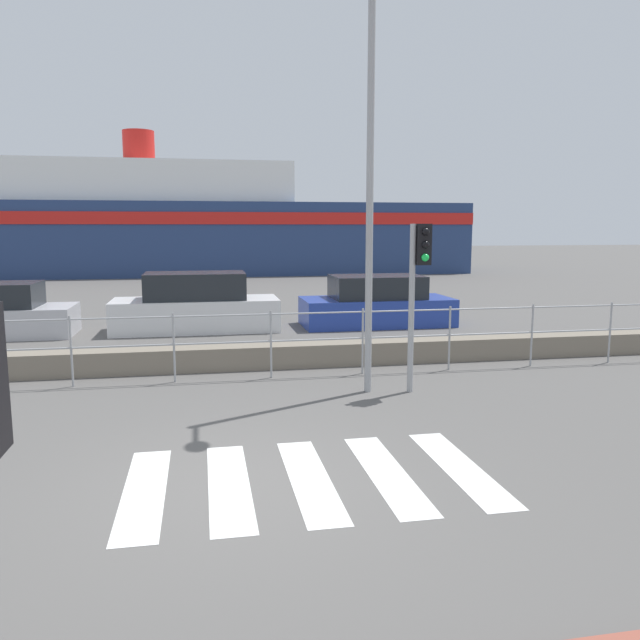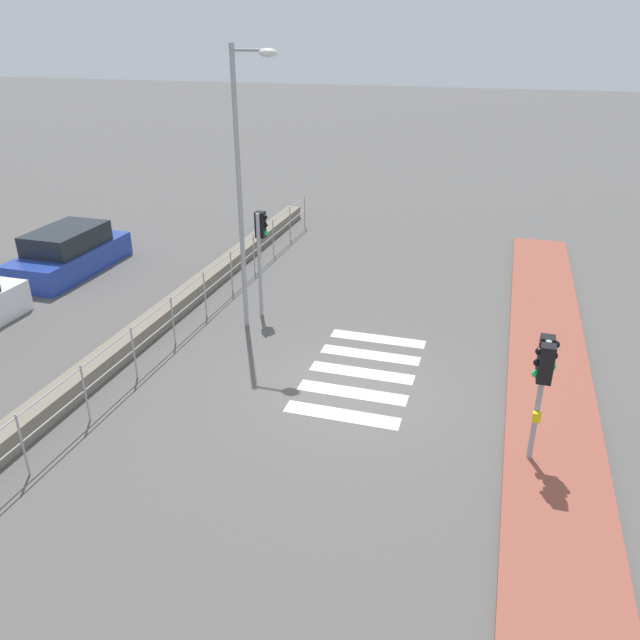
# 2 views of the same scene
# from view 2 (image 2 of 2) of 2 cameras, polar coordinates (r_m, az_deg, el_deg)

# --- Properties ---
(ground_plane) EXTENTS (160.00, 160.00, 0.00)m
(ground_plane) POSITION_cam_2_polar(r_m,az_deg,el_deg) (13.70, 3.10, -6.39)
(ground_plane) COLOR #565451
(sidewalk_brick) EXTENTS (24.00, 1.80, 0.12)m
(sidewalk_brick) POSITION_cam_2_polar(r_m,az_deg,el_deg) (13.49, 20.45, -8.37)
(sidewalk_brick) COLOR #934C3D
(sidewalk_brick) RESTS_ON ground_plane
(crosswalk) EXTENTS (4.05, 2.40, 0.01)m
(crosswalk) POSITION_cam_2_polar(r_m,az_deg,el_deg) (14.35, 3.84, -4.82)
(crosswalk) COLOR silver
(crosswalk) RESTS_ON ground_plane
(seawall) EXTENTS (25.48, 0.55, 0.46)m
(seawall) POSITION_cam_2_polar(r_m,az_deg,el_deg) (15.70, -17.48, -2.31)
(seawall) COLOR slate
(seawall) RESTS_ON ground_plane
(harbor_fence) EXTENTS (22.97, 0.04, 1.27)m
(harbor_fence) POSITION_cam_2_polar(r_m,az_deg,el_deg) (15.00, -14.97, -0.76)
(harbor_fence) COLOR #9EA0A3
(harbor_fence) RESTS_ON ground_plane
(traffic_light_near) EXTENTS (0.58, 0.41, 2.47)m
(traffic_light_near) POSITION_cam_2_polar(r_m,az_deg,el_deg) (11.19, 19.79, -4.34)
(traffic_light_near) COLOR #9EA0A3
(traffic_light_near) RESTS_ON ground_plane
(traffic_light_far) EXTENTS (0.34, 0.32, 2.86)m
(traffic_light_far) POSITION_cam_2_polar(r_m,az_deg,el_deg) (16.57, -5.46, 7.22)
(traffic_light_far) COLOR #9EA0A3
(traffic_light_far) RESTS_ON ground_plane
(streetlamp) EXTENTS (0.32, 1.12, 6.88)m
(streetlamp) POSITION_cam_2_polar(r_m,az_deg,el_deg) (15.31, -6.86, 13.78)
(streetlamp) COLOR #9EA0A3
(streetlamp) RESTS_ON ground_plane
(parked_car_blue) EXTENTS (4.26, 1.85, 1.43)m
(parked_car_blue) POSITION_cam_2_polar(r_m,az_deg,el_deg) (21.69, -21.96, 5.67)
(parked_car_blue) COLOR #233D9E
(parked_car_blue) RESTS_ON ground_plane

